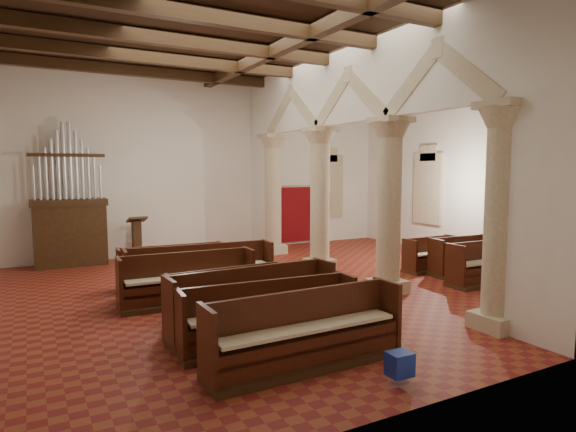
{
  "coord_description": "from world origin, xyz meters",
  "views": [
    {
      "loc": [
        -5.54,
        -10.16,
        2.89
      ],
      "look_at": [
        0.22,
        0.5,
        1.71
      ],
      "focal_mm": 30.0,
      "sensor_mm": 36.0,
      "label": 1
    }
  ],
  "objects_px": {
    "nave_pew_0": "(307,342)",
    "aisle_pew_0": "(483,270)",
    "lectern": "(137,242)",
    "processional_banner": "(324,224)",
    "pipe_organ": "(70,220)"
  },
  "relations": [
    {
      "from": "nave_pew_0",
      "to": "aisle_pew_0",
      "type": "xyz_separation_m",
      "value": [
        6.47,
        2.23,
        0.0
      ]
    },
    {
      "from": "pipe_organ",
      "to": "aisle_pew_0",
      "type": "bearing_deg",
      "value": -40.3
    },
    {
      "from": "processional_banner",
      "to": "nave_pew_0",
      "type": "relative_size",
      "value": 0.7
    },
    {
      "from": "pipe_organ",
      "to": "lectern",
      "type": "xyz_separation_m",
      "value": [
        1.93,
        -0.01,
        -0.79
      ]
    },
    {
      "from": "lectern",
      "to": "nave_pew_0",
      "type": "height_order",
      "value": "lectern"
    },
    {
      "from": "pipe_organ",
      "to": "aisle_pew_0",
      "type": "distance_m",
      "value": 11.73
    },
    {
      "from": "pipe_organ",
      "to": "processional_banner",
      "type": "bearing_deg",
      "value": -0.04
    },
    {
      "from": "pipe_organ",
      "to": "nave_pew_0",
      "type": "xyz_separation_m",
      "value": [
        2.44,
        -9.79,
        -1.01
      ]
    },
    {
      "from": "processional_banner",
      "to": "nave_pew_0",
      "type": "height_order",
      "value": "processional_banner"
    },
    {
      "from": "lectern",
      "to": "processional_banner",
      "type": "bearing_deg",
      "value": -5.72
    },
    {
      "from": "lectern",
      "to": "processional_banner",
      "type": "distance_m",
      "value": 7.06
    },
    {
      "from": "lectern",
      "to": "processional_banner",
      "type": "relative_size",
      "value": 0.64
    },
    {
      "from": "pipe_organ",
      "to": "aisle_pew_0",
      "type": "height_order",
      "value": "pipe_organ"
    },
    {
      "from": "processional_banner",
      "to": "aisle_pew_0",
      "type": "relative_size",
      "value": 1.09
    },
    {
      "from": "nave_pew_0",
      "to": "aisle_pew_0",
      "type": "distance_m",
      "value": 6.85
    }
  ]
}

